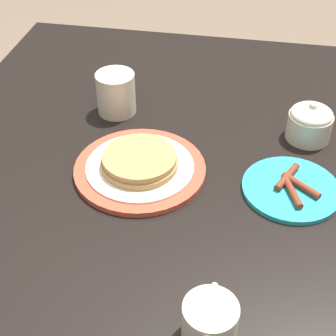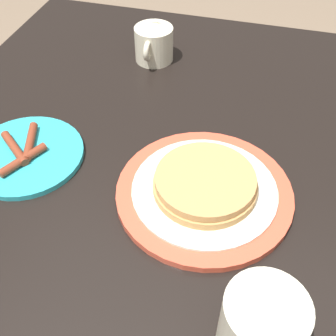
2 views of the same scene
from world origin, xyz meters
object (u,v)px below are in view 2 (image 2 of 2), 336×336
at_px(coffee_mug, 261,330).
at_px(creamer_pitcher, 154,43).
at_px(pancake_plate, 204,189).
at_px(side_plate_bacon, 25,154).

xyz_separation_m(coffee_mug, creamer_pitcher, (-0.57, -0.29, -0.01)).
relative_size(pancake_plate, side_plate_bacon, 1.40).
height_order(side_plate_bacon, creamer_pitcher, creamer_pitcher).
xyz_separation_m(pancake_plate, side_plate_bacon, (-0.00, -0.31, -0.01)).
height_order(side_plate_bacon, coffee_mug, coffee_mug).
height_order(pancake_plate, side_plate_bacon, pancake_plate).
xyz_separation_m(pancake_plate, creamer_pitcher, (-0.36, -0.19, 0.02)).
bearing_deg(pancake_plate, coffee_mug, 25.96).
bearing_deg(pancake_plate, side_plate_bacon, -90.62).
bearing_deg(creamer_pitcher, pancake_plate, 27.57).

